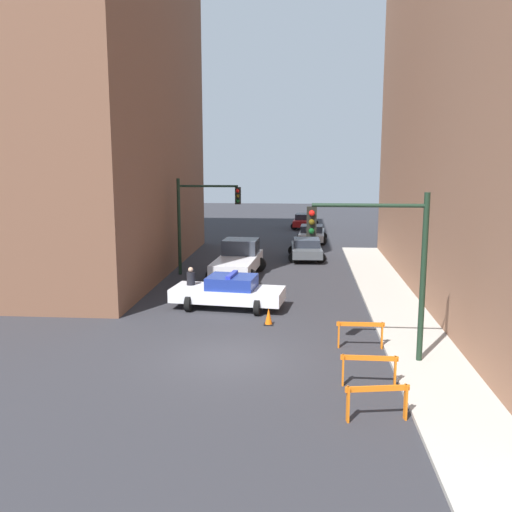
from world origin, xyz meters
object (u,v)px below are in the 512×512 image
at_px(parked_car_near, 306,248).
at_px(traffic_cone, 269,317).
at_px(pedestrian_crossing, 191,285).
at_px(barrier_back, 360,330).
at_px(barrier_front, 377,397).
at_px(white_truck, 238,260).
at_px(traffic_light_far, 199,212).
at_px(barrier_mid, 369,365).
at_px(police_car, 229,291).
at_px(traffic_light_near, 385,251).
at_px(parked_car_far, 305,221).
at_px(parked_car_mid, 312,234).

distance_m(parked_car_near, traffic_cone, 14.36).
distance_m(pedestrian_crossing, barrier_back, 8.50).
height_order(barrier_back, traffic_cone, barrier_back).
relative_size(barrier_front, barrier_back, 0.99).
bearing_deg(white_truck, parked_car_near, 60.28).
xyz_separation_m(traffic_light_far, barrier_mid, (7.44, -14.73, -2.78)).
distance_m(traffic_light_far, police_car, 7.68).
height_order(traffic_light_near, barrier_mid, traffic_light_near).
xyz_separation_m(parked_car_far, barrier_mid, (1.69, -35.45, -0.06)).
bearing_deg(parked_car_near, traffic_light_far, -139.94).
bearing_deg(police_car, parked_car_mid, -4.20).
distance_m(parked_car_mid, parked_car_far, 8.53).
distance_m(traffic_light_far, parked_car_far, 21.68).
height_order(white_truck, parked_car_mid, white_truck).
bearing_deg(barrier_back, police_car, 137.03).
height_order(police_car, parked_car_far, police_car).
bearing_deg(police_car, traffic_light_near, -130.27).
height_order(parked_car_near, pedestrian_crossing, pedestrian_crossing).
bearing_deg(parked_car_mid, barrier_front, -84.99).
relative_size(white_truck, traffic_cone, 8.41).
height_order(parked_car_near, parked_car_far, same).
relative_size(traffic_light_near, white_truck, 0.94).
relative_size(parked_car_far, pedestrian_crossing, 2.67).
bearing_deg(parked_car_mid, barrier_mid, -84.72).
bearing_deg(white_truck, traffic_light_near, -61.02).
xyz_separation_m(traffic_light_far, white_truck, (2.13, -0.32, -2.49)).
relative_size(traffic_light_far, pedestrian_crossing, 3.13).
distance_m(police_car, parked_car_far, 27.69).
bearing_deg(barrier_front, white_truck, 107.66).
bearing_deg(parked_car_mid, traffic_cone, -92.51).
bearing_deg(white_truck, traffic_light_far, 175.17).
distance_m(police_car, parked_car_mid, 19.34).
distance_m(barrier_mid, barrier_back, 3.25).
distance_m(parked_car_far, barrier_mid, 35.49).
xyz_separation_m(barrier_front, barrier_back, (0.12, 5.37, 0.00)).
relative_size(parked_car_near, barrier_mid, 2.72).
bearing_deg(parked_car_mid, pedestrian_crossing, -103.75).
bearing_deg(traffic_light_near, parked_car_far, 93.90).
distance_m(traffic_light_far, white_truck, 3.30).
relative_size(traffic_light_near, parked_car_near, 1.19).
distance_m(police_car, white_truck, 6.46).
height_order(parked_car_far, barrier_mid, parked_car_far).
height_order(police_car, parked_car_mid, police_car).
distance_m(traffic_light_far, barrier_back, 14.00).
distance_m(parked_car_far, pedestrian_crossing, 27.50).
height_order(police_car, traffic_cone, police_car).
bearing_deg(parked_car_mid, parked_car_near, -90.84).
relative_size(pedestrian_crossing, barrier_mid, 1.04).
bearing_deg(parked_car_mid, barrier_back, -84.18).
bearing_deg(pedestrian_crossing, barrier_front, 21.64).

